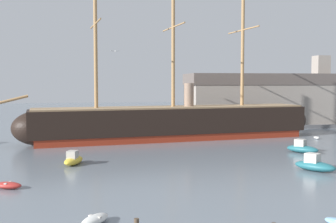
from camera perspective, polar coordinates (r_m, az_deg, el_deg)
The scene contains 10 objects.
tall_ship at distance 75.22m, azimuth 0.70°, elevation -1.46°, with size 59.99×15.70×28.93m.
dinghy_foreground_left at distance 31.72m, azimuth -9.94°, elevation -14.34°, with size 2.64×2.99×0.66m.
dinghy_mid_left at distance 43.87m, azimuth -21.00°, elevation -9.38°, with size 3.07×2.16×0.67m.
motorboat_mid_right at distance 51.81m, azimuth 19.37°, elevation -6.88°, with size 4.51×5.09×2.03m.
motorboat_alongside_bow at distance 53.98m, azimuth -12.80°, elevation -6.42°, with size 3.03×4.60×1.79m.
motorboat_alongside_stern at distance 64.38m, azimuth 17.84°, elevation -4.77°, with size 4.49×4.90×1.98m.
dinghy_far_right at distance 81.05m, azimuth 19.60°, elevation -3.38°, with size 1.11×1.99×0.45m.
motorboat_distant_centre at distance 85.46m, azimuth -0.77°, elevation -2.51°, with size 4.23×4.20×1.77m.
dockside_warehouse_right at distance 103.04m, azimuth 15.90°, elevation 1.51°, with size 51.69×14.08×16.68m.
seagull_in_flight at distance 48.67m, azimuth -7.23°, elevation 8.18°, with size 1.07×0.45×0.13m.
Camera 1 is at (-9.97, -18.10, 10.26)m, focal length 44.66 mm.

